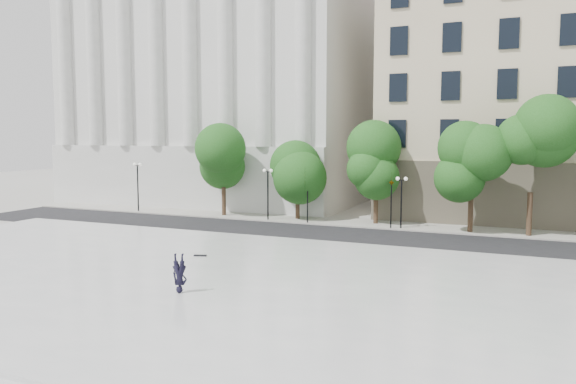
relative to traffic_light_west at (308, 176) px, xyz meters
name	(u,v)px	position (x,y,z in m)	size (l,w,h in m)	color
ground	(159,306)	(2.19, -22.30, -3.77)	(160.00, 160.00, 0.00)	#B0AEA6
plaza	(199,283)	(2.19, -19.30, -3.55)	(44.00, 22.00, 0.45)	silver
street	(314,235)	(2.19, -4.30, -3.76)	(60.00, 8.00, 0.02)	black
far_sidewalk	(341,222)	(2.19, 1.70, -3.71)	(60.00, 4.00, 0.12)	#AFACA2
building_west	(239,83)	(-14.81, 16.27, 9.11)	(31.50, 27.65, 25.60)	silver
traffic_light_west	(308,176)	(0.00, 0.00, 0.00)	(0.83, 1.97, 4.28)	black
traffic_light_east	(392,181)	(6.63, 0.00, -0.14)	(0.71, 1.64, 4.15)	black
person_lying	(180,287)	(2.80, -21.70, -3.10)	(0.60, 0.39, 1.64)	black
skateboard	(200,255)	(-0.27, -15.27, -3.29)	(0.69, 0.18, 0.07)	black
street_trees	(403,160)	(7.14, 1.29, 1.34)	(35.47, 5.12, 8.07)	#382619
lamp_posts	(332,187)	(1.91, 0.30, -0.80)	(38.36, 0.28, 4.51)	black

